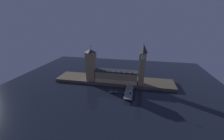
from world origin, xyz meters
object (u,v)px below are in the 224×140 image
at_px(pedestrian_near_rail, 125,94).
at_px(street_lamp_far, 126,85).
at_px(car_southbound_trail, 131,90).
at_px(street_lamp_mid, 133,89).
at_px(clock_tower, 142,63).
at_px(car_southbound_lead, 130,93).
at_px(street_lamp_near, 124,93).
at_px(boat_upstream, 114,92).
at_px(car_northbound_lead, 128,89).
at_px(victoria_tower, 91,65).
at_px(car_northbound_trail, 126,95).

xyz_separation_m(pedestrian_near_rail, street_lamp_far, (-0.40, 25.58, 3.53)).
distance_m(car_southbound_trail, street_lamp_mid, 6.08).
xyz_separation_m(clock_tower, street_lamp_mid, (-12.05, -31.19, -33.20)).
xyz_separation_m(car_southbound_lead, street_lamp_near, (-8.44, -9.09, 3.31)).
xyz_separation_m(car_southbound_lead, boat_upstream, (-26.47, 6.84, -5.04)).
height_order(car_southbound_lead, street_lamp_near, street_lamp_near).
bearing_deg(car_northbound_lead, boat_upstream, -162.44).
xyz_separation_m(car_northbound_lead, car_southbound_lead, (5.36, -13.52, -0.10)).
bearing_deg(street_lamp_mid, car_southbound_lead, -118.68).
relative_size(victoria_tower, pedestrian_near_rail, 37.65).
relative_size(car_southbound_lead, street_lamp_mid, 0.65).
height_order(car_northbound_lead, pedestrian_near_rail, pedestrian_near_rail).
relative_size(car_northbound_trail, street_lamp_mid, 0.52).
bearing_deg(street_lamp_mid, clock_tower, 68.88).
xyz_separation_m(car_northbound_trail, street_lamp_mid, (8.44, 13.49, 3.90)).
bearing_deg(car_southbound_trail, street_lamp_mid, -49.26).
xyz_separation_m(pedestrian_near_rail, street_lamp_mid, (11.11, 10.86, 3.64)).
relative_size(pedestrian_near_rail, street_lamp_mid, 0.23).
relative_size(car_northbound_lead, car_northbound_trail, 1.01).
bearing_deg(car_northbound_lead, car_southbound_trail, -38.87).
distance_m(car_northbound_lead, car_northbound_trail, 21.38).
height_order(street_lamp_far, boat_upstream, street_lamp_far).
relative_size(car_southbound_lead, street_lamp_near, 0.75).
distance_m(clock_tower, boat_upstream, 66.37).
relative_size(clock_tower, car_southbound_trail, 18.10).
height_order(car_southbound_lead, street_lamp_far, street_lamp_far).
bearing_deg(street_lamp_mid, car_northbound_lead, 136.91).
distance_m(clock_tower, pedestrian_near_rail, 60.51).
distance_m(street_lamp_far, boat_upstream, 24.21).
bearing_deg(boat_upstream, car_southbound_lead, -14.49).
xyz_separation_m(street_lamp_mid, street_lamp_far, (-11.51, 14.72, -0.11)).
distance_m(car_northbound_trail, boat_upstream, 26.22).
bearing_deg(car_northbound_trail, car_southbound_trail, 72.57).
bearing_deg(street_lamp_mid, street_lamp_near, -128.03).
bearing_deg(car_northbound_lead, pedestrian_near_rail, -98.13).
relative_size(car_northbound_lead, street_lamp_far, 0.54).
bearing_deg(boat_upstream, pedestrian_near_rail, -33.22).
height_order(pedestrian_near_rail, street_lamp_mid, street_lamp_mid).
bearing_deg(clock_tower, street_lamp_mid, -111.12).
bearing_deg(boat_upstream, car_northbound_lead, 17.56).
distance_m(victoria_tower, car_northbound_lead, 80.06).
distance_m(victoria_tower, street_lamp_far, 74.01).
bearing_deg(street_lamp_far, car_southbound_lead, -67.48).
bearing_deg(car_southbound_lead, street_lamp_near, -132.85).
distance_m(car_northbound_lead, boat_upstream, 22.73).
xyz_separation_m(clock_tower, street_lamp_near, (-23.56, -45.91, -33.80)).
bearing_deg(pedestrian_near_rail, victoria_tower, 146.09).
xyz_separation_m(car_southbound_lead, pedestrian_near_rail, (-8.04, -5.23, 0.28)).
distance_m(car_northbound_lead, car_southbound_lead, 14.54).
xyz_separation_m(car_northbound_lead, street_lamp_near, (-3.08, -22.61, 3.21)).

